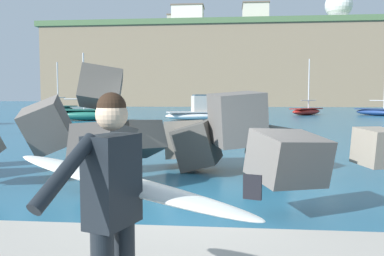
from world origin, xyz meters
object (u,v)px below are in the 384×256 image
Objects in this scene: boat_far_centre at (89,114)px; boat_mid_centre at (306,111)px; boat_near_left at (237,110)px; boat_far_left at (60,111)px; surfer_with_board at (118,200)px; mooring_buoy_middle at (99,117)px; station_building_east at (255,17)px; boat_mid_right at (199,113)px; radar_dome at (339,10)px; mooring_buoy_inner at (370,140)px; station_building_central at (188,17)px; station_building_west at (178,26)px; boat_mid_left at (380,112)px.

boat_mid_centre is at bearing 31.59° from boat_far_centre.
boat_far_left is (-18.69, -5.49, 0.00)m from boat_near_left.
surfer_with_board is 4.75× the size of mooring_buoy_middle.
station_building_east is at bearing 92.83° from boat_mid_centre.
station_building_east is (5.10, 54.59, 21.18)m from boat_near_left.
boat_mid_centre is 1.05× the size of boat_mid_right.
radar_dome reaches higher than station_building_east.
boat_mid_centre reaches higher than boat_far_centre.
surfer_with_board is 0.38× the size of boat_near_left.
mooring_buoy_inner is at bearing -80.29° from boat_near_left.
station_building_east is (8.64, 65.88, 21.11)m from boat_mid_right.
station_building_central is (-16.35, 82.29, 21.40)m from mooring_buoy_inner.
station_building_west is (-13.74, 107.61, 20.29)m from surfer_with_board.
station_building_west is (-23.04, 64.01, 21.11)m from boat_mid_centre.
boat_far_left is (-26.49, -5.46, 0.14)m from boat_mid_centre.
surfer_with_board is at bearing -91.98° from boat_near_left.
mooring_buoy_middle is at bearing -141.89° from boat_near_left.
station_building_west reaches higher than boat_mid_left.
surfer_with_board is 46.20m from boat_mid_left.
boat_mid_centre is at bearing 44.81° from boat_mid_right.
mooring_buoy_inner is 0.04× the size of radar_dome.
boat_near_left is at bearing 38.11° from mooring_buoy_middle.
boat_mid_left is 0.84× the size of station_building_central.
boat_mid_left is at bearing -64.53° from station_building_west.
boat_far_left is at bearing -163.64° from boat_near_left.
boat_mid_centre is 1.08× the size of boat_far_centre.
station_building_west is 0.84× the size of station_building_east.
surfer_with_board is at bearing -69.75° from boat_far_centre.
station_building_east reaches higher than surfer_with_board.
boat_mid_centre is 14.38× the size of mooring_buoy_inner.
boat_mid_centre is 67.96m from radar_dome.
boat_mid_right is 9.44m from mooring_buoy_middle.
boat_far_centre is (-12.90, -12.76, -0.06)m from boat_near_left.
radar_dome is at bearing 11.62° from station_building_central.
boat_far_left is at bearing 159.02° from boat_mid_right.
boat_far_centre is at bearing -88.25° from station_building_west.
station_building_east is (20.34, -9.40, 0.21)m from station_building_west.
boat_mid_left is at bearing 69.70° from mooring_buoy_inner.
boat_far_centre is 0.75× the size of station_building_central.
station_building_west is 11.62m from station_building_central.
boat_mid_right is at bearing -97.47° from station_building_east.
station_building_east is at bearing 75.04° from boat_far_centre.
boat_far_centre is 69.11m from station_building_central.
boat_mid_left is 30.91m from boat_far_centre.
boat_far_left is 12.86× the size of mooring_buoy_middle.
radar_dome is 1.27× the size of station_building_central.
surfer_with_board is 0.36× the size of boat_far_centre.
station_building_west reaches higher than boat_mid_centre.
station_building_east is (-2.70, 54.62, 21.32)m from boat_mid_centre.
boat_near_left is at bearing 44.70° from boat_far_centre.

